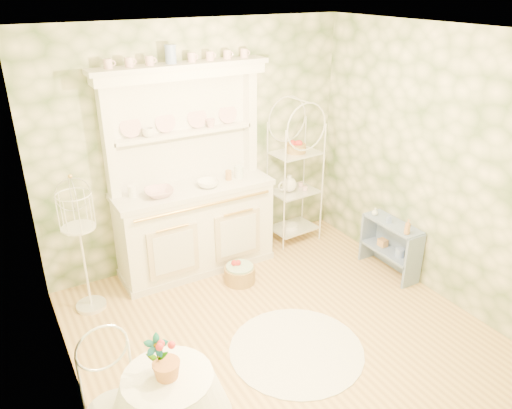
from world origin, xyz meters
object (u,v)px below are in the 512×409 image
side_shelf (390,247)px  birdcage_stand (81,241)px  bakers_rack (295,169)px  kitchen_dresser (192,175)px  floor_basket (240,272)px

side_shelf → birdcage_stand: 3.29m
bakers_rack → side_shelf: 1.45m
kitchen_dresser → birdcage_stand: 1.33m
birdcage_stand → kitchen_dresser: bearing=8.3°
kitchen_dresser → bakers_rack: bearing=1.5°
kitchen_dresser → side_shelf: (1.85, -1.17, -0.84)m
side_shelf → floor_basket: size_ratio=1.88×
kitchen_dresser → bakers_rack: (1.35, 0.04, -0.20)m
side_shelf → bakers_rack: bearing=118.4°
birdcage_stand → bakers_rack: bearing=4.8°
kitchen_dresser → bakers_rack: 1.37m
side_shelf → floor_basket: side_shelf is taller
side_shelf → floor_basket: (-1.58, 0.64, -0.18)m
floor_basket → birdcage_stand: bearing=167.5°
bakers_rack → side_shelf: bakers_rack is taller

